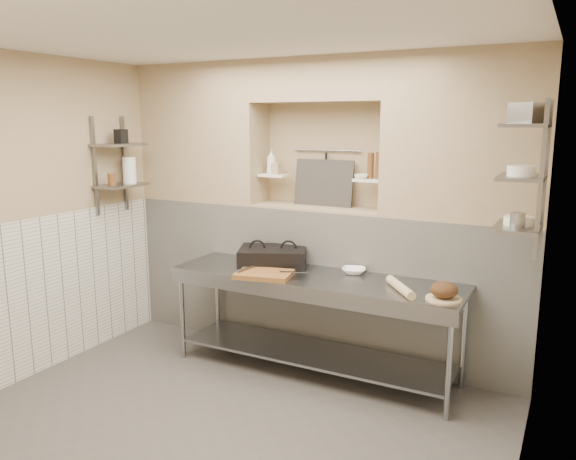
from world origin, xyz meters
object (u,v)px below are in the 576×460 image
Objects in this scene: mixing_bowl at (354,271)px; jug_left at (129,170)px; cutting_board at (264,274)px; panini_press at (273,257)px; rolling_pin at (400,287)px; prep_table at (314,304)px; bottle_soap at (271,162)px; bread_loaf at (444,290)px; bowl_alcove at (361,177)px.

jug_left is (-2.33, -0.25, 0.82)m from mixing_bowl.
panini_press is at bearing 107.90° from cutting_board.
cutting_board is 1.18m from rolling_pin.
prep_table is 1.52m from bottle_soap.
panini_press reaches higher than rolling_pin.
cutting_board is at bearing -65.21° from bottle_soap.
mixing_bowl is 0.95m from bread_loaf.
panini_press is (-0.50, 0.16, 0.34)m from prep_table.
bread_loaf is 1.67× the size of bowl_alcove.
bread_loaf is (1.52, 0.08, 0.06)m from cutting_board.
prep_table is 0.46m from mixing_bowl.
cutting_board is 2.25× the size of mixing_bowl.
cutting_board is at bearing -173.92° from rolling_pin.
cutting_board is (0.12, -0.37, -0.06)m from panini_press.
rolling_pin is (1.17, 0.12, 0.01)m from cutting_board.
bottle_soap is (-1.02, 0.33, 0.91)m from mixing_bowl.
panini_press reaches higher than mixing_bowl.
rolling_pin is at bearing 171.98° from bread_loaf.
jug_left is (-2.26, -0.56, 0.01)m from bowl_alcove.
cutting_board is 3.81× the size of bowl_alcove.
rolling_pin is at bearing -32.46° from mixing_bowl.
mixing_bowl is 0.80× the size of jug_left.
cutting_board is at bearing -150.46° from prep_table.
mixing_bowl reaches higher than prep_table.
prep_table is 3.49× the size of panini_press.
mixing_bowl reaches higher than cutting_board.
jug_left reaches higher than prep_table.
jug_left reaches higher than mixing_bowl.
bread_loaf is at bearing -36.29° from bowl_alcove.
bottle_soap reaches higher than prep_table.
mixing_bowl is at bearing 34.82° from cutting_board.
bread_loaf reaches higher than prep_table.
bottle_soap is at bearing 96.79° from panini_press.
bowl_alcove is at bearing 69.06° from prep_table.
prep_table is 1.20m from bread_loaf.
bread_loaf is (0.87, -0.38, 0.05)m from mixing_bowl.
rolling_pin reaches higher than cutting_board.
prep_table is 12.38× the size of mixing_bowl.
cutting_board is at bearing -95.76° from panini_press.
bread_loaf is at bearing -2.29° from jug_left.
jug_left is at bearing -179.72° from prep_table.
bread_loaf reaches higher than rolling_pin.
mixing_bowl is 0.45× the size of rolling_pin.
panini_press is 1.74m from jug_left.
bowl_alcove reaches higher than rolling_pin.
panini_press is at bearing -151.13° from bowl_alcove.
bottle_soap is (-1.89, 0.71, 0.86)m from bread_loaf.
rolling_pin is at bearing -1.58° from jug_left.
bread_loaf is at bearing -8.02° from rolling_pin.
cutting_board is 1.26m from bowl_alcove.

